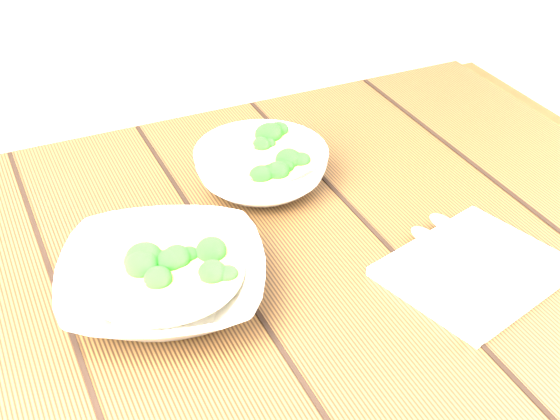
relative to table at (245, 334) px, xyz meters
The scene contains 7 objects.
table is the anchor object (origin of this frame).
soup_bowl_front 0.19m from the table, 164.78° to the right, with size 0.30×0.30×0.07m.
soup_bowl_back 0.23m from the table, 58.94° to the left, with size 0.23×0.23×0.07m.
trivet 0.15m from the table, 135.55° to the left, with size 0.11×0.11×0.03m, color black.
napkin 0.31m from the table, 29.06° to the right, with size 0.20×0.17×0.01m, color beige.
spoon_left 0.28m from the table, 23.14° to the right, with size 0.03×0.17×0.01m.
spoon_right 0.31m from the table, 17.17° to the right, with size 0.04×0.17×0.01m.
Camera 1 is at (-0.27, -0.71, 1.35)m, focal length 50.00 mm.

